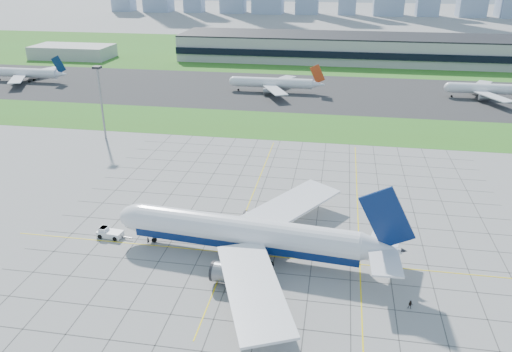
% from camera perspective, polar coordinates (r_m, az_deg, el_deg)
% --- Properties ---
extents(ground, '(1400.00, 1400.00, 0.00)m').
position_cam_1_polar(ground, '(110.35, 2.29, -8.64)').
color(ground, gray).
rests_on(ground, ground).
extents(grass_median, '(700.00, 35.00, 0.04)m').
position_cam_1_polar(grass_median, '(192.28, 5.81, 5.63)').
color(grass_median, '#3A7220').
rests_on(grass_median, ground).
extents(asphalt_taxiway, '(700.00, 75.00, 0.04)m').
position_cam_1_polar(asphalt_taxiway, '(245.15, 6.78, 9.51)').
color(asphalt_taxiway, '#383838').
rests_on(asphalt_taxiway, ground).
extents(grass_far, '(700.00, 145.00, 0.04)m').
position_cam_1_polar(grass_far, '(352.86, 7.86, 13.73)').
color(grass_far, '#3A7220').
rests_on(grass_far, ground).
extents(apron_markings, '(120.00, 130.00, 0.03)m').
position_cam_1_polar(apron_markings, '(119.77, 3.19, -5.86)').
color(apron_markings, '#474744').
rests_on(apron_markings, ground).
extents(terminal, '(260.00, 43.00, 15.80)m').
position_cam_1_polar(terminal, '(327.87, 14.95, 13.84)').
color(terminal, '#B7B7B2').
rests_on(terminal, ground).
extents(service_block, '(50.00, 25.00, 8.00)m').
position_cam_1_polar(service_block, '(352.12, -20.20, 13.19)').
color(service_block, '#B7B7B2').
rests_on(service_block, ground).
extents(light_mast, '(2.50, 2.50, 25.60)m').
position_cam_1_polar(light_mast, '(182.48, -17.37, 8.98)').
color(light_mast, gray).
rests_on(light_mast, ground).
extents(airliner, '(63.26, 63.83, 19.92)m').
position_cam_1_polar(airliner, '(106.01, -0.98, -6.64)').
color(airliner, white).
rests_on(airliner, ground).
extents(pushback_tug, '(8.52, 3.43, 2.35)m').
position_cam_1_polar(pushback_tug, '(120.05, -16.46, -6.25)').
color(pushback_tug, white).
rests_on(pushback_tug, ground).
extents(crew_near, '(0.67, 0.72, 1.66)m').
position_cam_1_polar(crew_near, '(115.18, -12.22, -7.24)').
color(crew_near, black).
rests_on(crew_near, ground).
extents(crew_far, '(0.99, 0.87, 1.74)m').
position_cam_1_polar(crew_far, '(98.03, 17.23, -13.88)').
color(crew_far, black).
rests_on(crew_far, ground).
extents(distant_jet_0, '(41.02, 42.66, 14.08)m').
position_cam_1_polar(distant_jet_0, '(290.63, -24.78, 10.65)').
color(distant_jet_0, white).
rests_on(distant_jet_0, ground).
extents(distant_jet_1, '(43.76, 42.66, 14.08)m').
position_cam_1_polar(distant_jet_1, '(242.79, 2.06, 10.60)').
color(distant_jet_1, white).
rests_on(distant_jet_1, ground).
extents(distant_jet_2, '(34.71, 42.66, 14.08)m').
position_cam_1_polar(distant_jet_2, '(253.57, 24.61, 9.06)').
color(distant_jet_2, white).
rests_on(distant_jet_2, ground).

